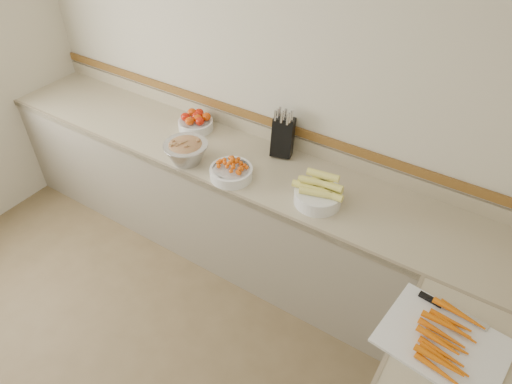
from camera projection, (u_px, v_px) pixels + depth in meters
The scene contains 8 objects.
back_wall at pixel (265, 87), 3.04m from camera, with size 4.00×4.00×0.00m, color beige.
counter_back at pixel (240, 208), 3.37m from camera, with size 4.00×0.65×1.08m.
knife_block at pixel (283, 136), 3.05m from camera, with size 0.18×0.20×0.34m.
tomato_bowl at pixel (196, 122), 3.35m from camera, with size 0.26×0.26×0.13m.
cherry_tomato_bowl at pixel (231, 171), 2.90m from camera, with size 0.28×0.28×0.14m.
corn_bowl at pixel (318, 193), 2.71m from camera, with size 0.32×0.29×0.21m.
rhubarb_bowl at pixel (186, 151), 3.01m from camera, with size 0.30×0.30×0.17m.
cutting_board at pixel (444, 339), 2.01m from camera, with size 0.57×0.47×0.08m.
Camera 1 is at (1.46, -0.36, 2.72)m, focal length 32.00 mm.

